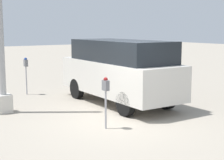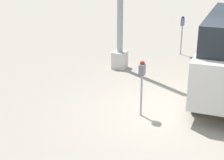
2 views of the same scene
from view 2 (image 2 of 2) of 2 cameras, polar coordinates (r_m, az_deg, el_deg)
ground_plane at (r=8.14m, az=8.92°, el=-5.81°), size 80.00×80.00×0.00m
parking_meter_near at (r=7.69m, az=5.00°, el=0.72°), size 0.20×0.11×1.33m
parking_meter_far at (r=12.88m, az=11.61°, el=8.72°), size 0.20×0.11×1.43m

